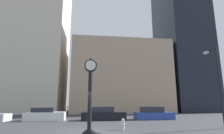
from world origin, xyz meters
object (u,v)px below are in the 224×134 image
car_black (103,114)px  street_clock (90,90)px  fire_hydrant_near (123,124)px  street_lamp_right (215,73)px  car_white (45,115)px  car_blue (153,114)px

car_black → street_clock: bearing=-100.7°
fire_hydrant_near → street_lamp_right: (7.49, 0.08, 3.78)m
street_clock → fire_hydrant_near: street_clock is taller
car_white → car_blue: size_ratio=0.94×
car_black → car_blue: car_black is taller
fire_hydrant_near → street_clock: bearing=-150.4°
street_clock → car_white: (-4.63, 8.43, -2.05)m
car_white → street_lamp_right: 16.47m
car_black → car_blue: size_ratio=1.10×
car_blue → street_lamp_right: (2.72, -6.99, 3.59)m
car_white → car_black: (6.04, -0.18, 0.02)m
car_black → fire_hydrant_near: (0.92, -6.93, -0.20)m
car_black → fire_hydrant_near: 7.00m
street_clock → car_blue: size_ratio=1.10×
street_clock → street_lamp_right: size_ratio=0.75×
street_clock → car_black: bearing=80.3°
fire_hydrant_near → car_white: bearing=134.4°
street_clock → car_black: 8.62m
street_clock → street_lamp_right: 10.04m
car_blue → street_lamp_right: size_ratio=0.68×
car_white → street_lamp_right: (14.45, -7.03, 3.59)m
street_clock → car_blue: (7.09, 8.39, -2.04)m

